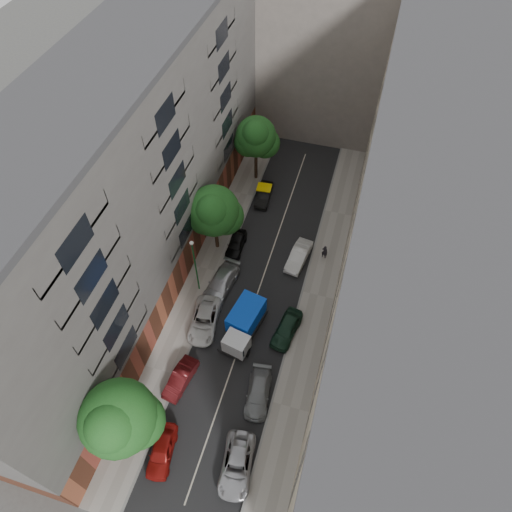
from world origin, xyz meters
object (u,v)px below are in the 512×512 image
at_px(car_right_1, 258,393).
at_px(pedestrian, 325,252).
at_px(car_left_2, 204,320).
at_px(tree_far, 257,139).
at_px(car_left_1, 181,378).
at_px(tree_near, 120,421).
at_px(car_right_0, 237,465).
at_px(car_right_3, 299,256).
at_px(tree_mid, 214,213).
at_px(car_right_2, 287,329).
at_px(car_left_3, 221,283).
at_px(tarp_truck, 244,324).
at_px(car_left_5, 264,194).
at_px(lamp_post, 195,261).
at_px(car_left_4, 236,244).
at_px(car_left_0, 162,451).

distance_m(car_right_1, pedestrian, 15.59).
distance_m(car_left_2, tree_far, 20.33).
bearing_deg(car_left_1, tree_near, -93.00).
relative_size(car_left_2, tree_far, 0.62).
height_order(car_right_0, car_right_3, car_right_3).
xyz_separation_m(car_right_3, tree_mid, (-8.19, -0.70, 4.43)).
bearing_deg(car_right_2, car_right_3, 105.04).
xyz_separation_m(car_left_3, car_right_0, (6.26, -14.81, -0.06)).
relative_size(tarp_truck, car_right_0, 1.19).
bearing_deg(car_right_0, tree_near, 177.92).
distance_m(car_left_5, car_right_1, 22.51).
bearing_deg(car_left_2, pedestrian, 42.23).
bearing_deg(car_right_0, car_left_3, 105.47).
distance_m(car_right_3, tree_far, 13.56).
xyz_separation_m(car_left_1, lamp_post, (-1.80, 9.00, 3.70)).
relative_size(car_left_4, tree_mid, 0.50).
relative_size(car_right_2, pedestrian, 2.58).
bearing_deg(tarp_truck, car_left_4, 122.86).
height_order(car_left_5, car_right_2, car_right_2).
distance_m(car_right_2, tree_far, 20.79).
distance_m(car_left_3, tree_far, 16.28).
relative_size(car_left_1, car_left_5, 0.97).
height_order(car_left_0, car_right_3, car_right_3).
xyz_separation_m(car_right_3, tree_near, (-7.61, -20.71, 5.20)).
bearing_deg(car_left_5, car_right_3, -57.17).
bearing_deg(pedestrian, tree_mid, 23.60).
bearing_deg(lamp_post, pedestrian, 33.60).
bearing_deg(tarp_truck, tree_near, -101.33).
bearing_deg(car_left_2, tree_near, -103.85).
xyz_separation_m(car_left_2, lamp_post, (-1.80, 3.40, 3.64)).
distance_m(car_left_2, pedestrian, 13.60).
height_order(car_left_3, pedestrian, pedestrian).
height_order(car_left_2, tree_near, tree_near).
bearing_deg(lamp_post, car_left_2, -62.09).
relative_size(car_left_4, pedestrian, 2.31).
relative_size(car_right_1, car_right_2, 1.04).
bearing_deg(lamp_post, tarp_truck, -30.46).
bearing_deg(car_left_0, tree_near, 175.05).
bearing_deg(car_left_4, tree_mid, -165.97).
xyz_separation_m(car_right_1, car_right_3, (0.00, 14.40, 0.07)).
distance_m(car_left_4, tree_far, 11.67).
height_order(car_right_2, pedestrian, pedestrian).
bearing_deg(car_left_4, pedestrian, 6.35).
bearing_deg(pedestrian, lamp_post, 47.98).
xyz_separation_m(car_right_3, lamp_post, (-8.20, -6.00, 3.63)).
xyz_separation_m(car_left_2, tree_far, (-0.90, 19.69, 4.98)).
distance_m(car_left_2, tree_near, 12.51).
height_order(car_left_3, car_right_0, car_left_3).
distance_m(lamp_post, pedestrian, 13.11).
bearing_deg(car_left_1, car_right_0, -28.97).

